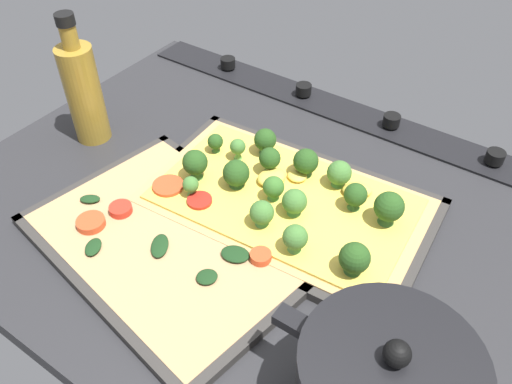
% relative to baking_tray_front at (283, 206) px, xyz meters
% --- Properties ---
extents(ground_plane, '(0.84, 0.64, 0.03)m').
position_rel_baking_tray_front_xyz_m(ground_plane, '(0.04, 0.02, -0.02)').
color(ground_plane, '#28282B').
extents(stove_control_panel, '(0.80, 0.07, 0.03)m').
position_rel_baking_tray_front_xyz_m(stove_control_panel, '(0.04, -0.26, 0.00)').
color(stove_control_panel, black).
rests_on(stove_control_panel, ground_plane).
extents(baking_tray_front, '(0.41, 0.27, 0.01)m').
position_rel_baking_tray_front_xyz_m(baking_tray_front, '(0.00, 0.00, 0.00)').
color(baking_tray_front, '#33302D').
rests_on(baking_tray_front, ground_plane).
extents(broccoli_pizza, '(0.39, 0.24, 0.06)m').
position_rel_baking_tray_front_xyz_m(broccoli_pizza, '(-0.00, -0.00, 0.02)').
color(broccoli_pizza, tan).
rests_on(broccoli_pizza, baking_tray_front).
extents(baking_tray_back, '(0.40, 0.32, 0.01)m').
position_rel_baking_tray_front_xyz_m(baking_tray_back, '(0.08, 0.14, 0.00)').
color(baking_tray_back, '#33302D').
rests_on(baking_tray_back, ground_plane).
extents(veggie_pizza_back, '(0.37, 0.29, 0.02)m').
position_rel_baking_tray_front_xyz_m(veggie_pizza_back, '(0.09, 0.14, 0.01)').
color(veggie_pizza_back, tan).
rests_on(veggie_pizza_back, baking_tray_back).
extents(oil_bottle, '(0.05, 0.05, 0.21)m').
position_rel_baking_tray_front_xyz_m(oil_bottle, '(0.34, 0.03, 0.08)').
color(oil_bottle, olive).
rests_on(oil_bottle, ground_plane).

